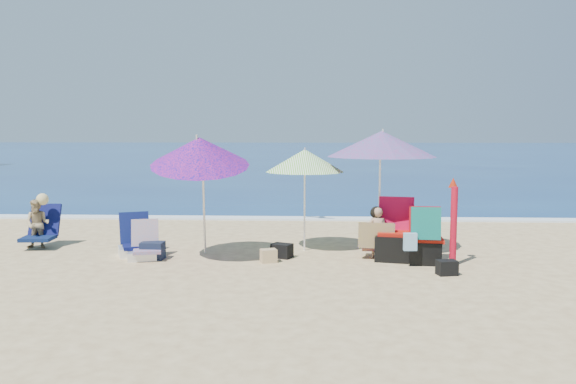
{
  "coord_description": "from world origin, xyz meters",
  "views": [
    {
      "loc": [
        0.12,
        -8.57,
        2.14
      ],
      "look_at": [
        -0.3,
        1.0,
        1.1
      ],
      "focal_mm": 36.19,
      "sensor_mm": 36.0,
      "label": 1
    }
  ],
  "objects_px": {
    "chair_navy": "(135,244)",
    "camp_chair_right": "(425,243)",
    "furled_umbrella": "(453,218)",
    "chair_rainbow": "(144,249)",
    "person_left": "(39,223)",
    "umbrella_turquoise": "(382,144)",
    "umbrella_striped": "(305,161)",
    "camp_chair_left": "(394,241)",
    "person_center": "(377,234)",
    "umbrella_blue": "(200,151)"
  },
  "relations": [
    {
      "from": "chair_rainbow",
      "to": "person_left",
      "type": "height_order",
      "value": "person_left"
    },
    {
      "from": "umbrella_blue",
      "to": "camp_chair_right",
      "type": "xyz_separation_m",
      "value": [
        3.6,
        -0.03,
        -1.45
      ]
    },
    {
      "from": "chair_navy",
      "to": "camp_chair_left",
      "type": "relative_size",
      "value": 0.77
    },
    {
      "from": "umbrella_turquoise",
      "to": "umbrella_striped",
      "type": "height_order",
      "value": "umbrella_turquoise"
    },
    {
      "from": "umbrella_blue",
      "to": "person_left",
      "type": "xyz_separation_m",
      "value": [
        -3.13,
        0.91,
        -1.34
      ]
    },
    {
      "from": "umbrella_turquoise",
      "to": "furled_umbrella",
      "type": "distance_m",
      "value": 1.79
    },
    {
      "from": "chair_rainbow",
      "to": "camp_chair_left",
      "type": "bearing_deg",
      "value": 2.06
    },
    {
      "from": "chair_navy",
      "to": "chair_rainbow",
      "type": "relative_size",
      "value": 1.15
    },
    {
      "from": "umbrella_striped",
      "to": "furled_umbrella",
      "type": "xyz_separation_m",
      "value": [
        2.35,
        -0.99,
        -0.84
      ]
    },
    {
      "from": "umbrella_blue",
      "to": "furled_umbrella",
      "type": "height_order",
      "value": "umbrella_blue"
    },
    {
      "from": "umbrella_blue",
      "to": "chair_rainbow",
      "type": "bearing_deg",
      "value": 174.79
    },
    {
      "from": "furled_umbrella",
      "to": "chair_navy",
      "type": "xyz_separation_m",
      "value": [
        -5.23,
        0.49,
        -0.57
      ]
    },
    {
      "from": "umbrella_blue",
      "to": "umbrella_turquoise",
      "type": "bearing_deg",
      "value": 14.84
    },
    {
      "from": "umbrella_turquoise",
      "to": "camp_chair_left",
      "type": "xyz_separation_m",
      "value": [
        0.17,
        -0.55,
        -1.58
      ]
    },
    {
      "from": "umbrella_turquoise",
      "to": "person_left",
      "type": "bearing_deg",
      "value": 178.88
    },
    {
      "from": "chair_rainbow",
      "to": "camp_chair_left",
      "type": "distance_m",
      "value": 4.13
    },
    {
      "from": "umbrella_striped",
      "to": "chair_navy",
      "type": "relative_size",
      "value": 2.33
    },
    {
      "from": "umbrella_blue",
      "to": "furled_umbrella",
      "type": "xyz_separation_m",
      "value": [
        4.02,
        -0.12,
        -1.03
      ]
    },
    {
      "from": "umbrella_turquoise",
      "to": "person_center",
      "type": "relative_size",
      "value": 2.47
    },
    {
      "from": "chair_rainbow",
      "to": "camp_chair_left",
      "type": "relative_size",
      "value": 0.67
    },
    {
      "from": "camp_chair_right",
      "to": "person_center",
      "type": "relative_size",
      "value": 1.08
    },
    {
      "from": "umbrella_blue",
      "to": "chair_rainbow",
      "type": "distance_m",
      "value": 1.89
    },
    {
      "from": "umbrella_striped",
      "to": "person_left",
      "type": "bearing_deg",
      "value": 179.43
    },
    {
      "from": "furled_umbrella",
      "to": "chair_navy",
      "type": "relative_size",
      "value": 1.76
    },
    {
      "from": "camp_chair_right",
      "to": "person_center",
      "type": "xyz_separation_m",
      "value": [
        -0.72,
        0.32,
        0.08
      ]
    },
    {
      "from": "furled_umbrella",
      "to": "person_center",
      "type": "relative_size",
      "value": 1.59
    },
    {
      "from": "camp_chair_left",
      "to": "camp_chair_right",
      "type": "relative_size",
      "value": 1.08
    },
    {
      "from": "umbrella_turquoise",
      "to": "furled_umbrella",
      "type": "xyz_separation_m",
      "value": [
        1.04,
        -0.92,
        -1.13
      ]
    },
    {
      "from": "chair_rainbow",
      "to": "umbrella_striped",
      "type": "bearing_deg",
      "value": 16.33
    },
    {
      "from": "camp_chair_left",
      "to": "furled_umbrella",
      "type": "bearing_deg",
      "value": -22.59
    },
    {
      "from": "umbrella_striped",
      "to": "chair_navy",
      "type": "height_order",
      "value": "umbrella_striped"
    },
    {
      "from": "chair_navy",
      "to": "person_center",
      "type": "height_order",
      "value": "person_center"
    },
    {
      "from": "person_center",
      "to": "camp_chair_right",
      "type": "bearing_deg",
      "value": -24.01
    },
    {
      "from": "umbrella_turquoise",
      "to": "chair_navy",
      "type": "xyz_separation_m",
      "value": [
        -4.19,
        -0.42,
        -1.7
      ]
    },
    {
      "from": "umbrella_turquoise",
      "to": "umbrella_blue",
      "type": "xyz_separation_m",
      "value": [
        -2.98,
        -0.79,
        -0.1
      ]
    },
    {
      "from": "chair_navy",
      "to": "chair_rainbow",
      "type": "bearing_deg",
      "value": -50.13
    },
    {
      "from": "chair_rainbow",
      "to": "person_left",
      "type": "relative_size",
      "value": 0.69
    },
    {
      "from": "umbrella_turquoise",
      "to": "umbrella_striped",
      "type": "relative_size",
      "value": 1.18
    },
    {
      "from": "chair_rainbow",
      "to": "person_center",
      "type": "height_order",
      "value": "person_center"
    },
    {
      "from": "umbrella_blue",
      "to": "person_center",
      "type": "xyz_separation_m",
      "value": [
        2.88,
        0.29,
        -1.37
      ]
    },
    {
      "from": "umbrella_striped",
      "to": "camp_chair_right",
      "type": "relative_size",
      "value": 1.94
    },
    {
      "from": "furled_umbrella",
      "to": "chair_navy",
      "type": "height_order",
      "value": "furled_umbrella"
    },
    {
      "from": "umbrella_turquoise",
      "to": "person_left",
      "type": "distance_m",
      "value": 6.28
    },
    {
      "from": "chair_rainbow",
      "to": "camp_chair_right",
      "type": "xyz_separation_m",
      "value": [
        4.57,
        -0.12,
        0.17
      ]
    },
    {
      "from": "camp_chair_left",
      "to": "person_center",
      "type": "height_order",
      "value": "camp_chair_left"
    },
    {
      "from": "umbrella_striped",
      "to": "camp_chair_left",
      "type": "height_order",
      "value": "umbrella_striped"
    },
    {
      "from": "umbrella_turquoise",
      "to": "person_center",
      "type": "distance_m",
      "value": 1.55
    },
    {
      "from": "chair_navy",
      "to": "camp_chair_right",
      "type": "distance_m",
      "value": 4.82
    },
    {
      "from": "furled_umbrella",
      "to": "umbrella_blue",
      "type": "bearing_deg",
      "value": 178.22
    },
    {
      "from": "camp_chair_left",
      "to": "umbrella_striped",
      "type": "bearing_deg",
      "value": 157.08
    }
  ]
}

